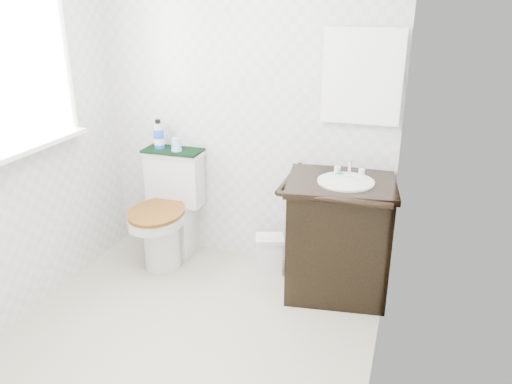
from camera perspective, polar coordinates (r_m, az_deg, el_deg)
The scene contains 12 objects.
floor at distance 3.14m, azimuth -8.59°, elevation -16.95°, with size 2.40×2.40×0.00m, color beige.
wall_back at distance 3.65m, azimuth -1.21°, elevation 9.75°, with size 2.40×2.40×0.00m, color silver.
wall_right at distance 2.29m, azimuth 15.10°, elevation 1.98°, with size 2.40×2.40×0.00m, color silver.
window at distance 3.33m, azimuth -25.31°, elevation 12.78°, with size 0.02×0.70×0.90m, color white.
mirror at distance 3.40m, azimuth 12.02°, elevation 12.74°, with size 0.50×0.02×0.60m, color silver.
toilet at distance 3.91m, azimuth -9.89°, elevation -2.59°, with size 0.47×0.66×0.84m.
vanity at distance 3.45m, azimuth 9.40°, elevation -4.76°, with size 0.78×0.69×0.92m.
trash_bin at distance 3.74m, azimuth 1.55°, elevation -7.10°, with size 0.24×0.22×0.29m.
towel at distance 3.85m, azimuth -9.49°, elevation 4.71°, with size 0.45×0.22×0.02m, color black.
mouthwash_bottle at distance 3.87m, azimuth -11.05°, elevation 6.41°, with size 0.08×0.08×0.22m.
cup at distance 3.79m, azimuth -9.10°, elevation 5.39°, with size 0.08×0.08×0.10m, color #88B7DE.
soap_bar at distance 3.39m, azimuth 9.55°, elevation 2.06°, with size 0.07×0.05×0.02m, color #18756B.
Camera 1 is at (1.18, -2.17, 1.93)m, focal length 35.00 mm.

